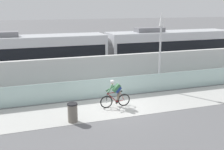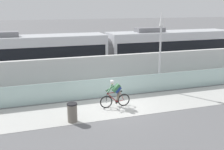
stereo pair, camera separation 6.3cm
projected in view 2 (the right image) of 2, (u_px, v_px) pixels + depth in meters
The scene contains 10 objects.
ground_plane at pixel (117, 107), 15.46m from camera, with size 200.00×200.00×0.00m, color slate.
bike_path_deck at pixel (117, 107), 15.46m from camera, with size 32.00×3.20×0.01m, color beige.
glass_parapet at pixel (107, 87), 17.01m from camera, with size 32.00×0.05×1.21m, color silver.
concrete_barrier_wall at pixel (99, 73), 18.53m from camera, with size 32.00×0.36×2.30m, color silver.
tram_rail_near at pixel (90, 80), 21.09m from camera, with size 32.00×0.08×0.01m, color #595654.
tram_rail_far at pixel (86, 75), 22.41m from camera, with size 32.00×0.08×0.01m, color #595654.
tram at pixel (106, 53), 21.76m from camera, with size 22.56×2.54×3.81m.
cyclist_on_bike at pixel (115, 94), 15.24m from camera, with size 1.77×0.58×1.61m.
lamp_post_antenna at pixel (161, 42), 17.79m from camera, with size 0.28×0.28×5.20m.
trash_bin at pixel (72, 113), 13.34m from camera, with size 0.51×0.51×0.96m.
Camera 2 is at (-4.89, -13.68, 5.59)m, focal length 43.63 mm.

